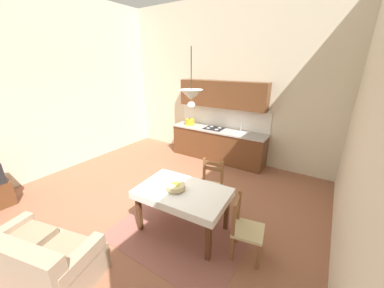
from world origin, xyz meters
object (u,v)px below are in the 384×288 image
at_px(dining_table, 183,197).
at_px(fruit_bowl, 176,186).
at_px(pendant_lamp, 191,96).
at_px(small_couch, 41,259).
at_px(kitchen_cabinetry, 219,130).
at_px(dining_chair_kitchen_side, 210,186).
at_px(dining_chair_window_side, 245,229).

xyz_separation_m(dining_table, fruit_bowl, (-0.10, -0.05, 0.19)).
relative_size(dining_table, pendant_lamp, 1.85).
height_order(small_couch, fruit_bowl, fruit_bowl).
height_order(kitchen_cabinetry, dining_chair_kitchen_side, kitchen_cabinetry).
relative_size(dining_chair_kitchen_side, small_couch, 0.60).
relative_size(kitchen_cabinetry, dining_chair_kitchen_side, 2.93).
bearing_deg(kitchen_cabinetry, dining_table, -74.06).
height_order(small_couch, pendant_lamp, pendant_lamp).
bearing_deg(kitchen_cabinetry, small_couch, -91.95).
distance_m(dining_chair_window_side, small_couch, 2.69).
relative_size(kitchen_cabinetry, small_couch, 1.76).
bearing_deg(dining_table, fruit_bowl, -152.92).
bearing_deg(dining_table, pendant_lamp, 48.88).
bearing_deg(dining_chair_window_side, kitchen_cabinetry, 122.93).
height_order(kitchen_cabinetry, fruit_bowl, kitchen_cabinetry).
distance_m(dining_table, pendant_lamp, 1.60).
relative_size(kitchen_cabinetry, fruit_bowl, 9.08).
relative_size(dining_chair_window_side, small_couch, 0.60).
distance_m(dining_chair_window_side, dining_chair_kitchen_side, 1.22).
bearing_deg(small_couch, pendant_lamp, 58.98).
bearing_deg(fruit_bowl, small_couch, -118.49).
xyz_separation_m(dining_table, small_couch, (-1.00, -1.71, -0.32)).
height_order(kitchen_cabinetry, pendant_lamp, pendant_lamp).
bearing_deg(small_couch, dining_table, 59.70).
bearing_deg(small_couch, kitchen_cabinetry, 88.05).
relative_size(dining_chair_window_side, fruit_bowl, 3.10).
xyz_separation_m(dining_chair_kitchen_side, small_couch, (-1.07, -2.52, -0.13)).
bearing_deg(kitchen_cabinetry, fruit_bowl, -76.08).
bearing_deg(fruit_bowl, dining_table, 27.08).
bearing_deg(small_couch, dining_chair_window_side, 41.03).
bearing_deg(kitchen_cabinetry, dining_chair_window_side, -57.07).
height_order(dining_table, dining_chair_window_side, dining_chair_window_side).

